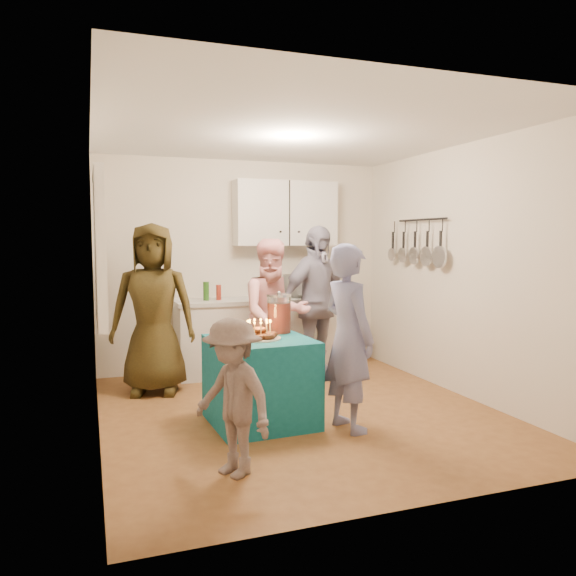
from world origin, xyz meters
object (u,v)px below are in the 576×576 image
object	(u,v)px
punch_jar	(279,315)
man_birthday	(348,337)
woman_back_center	(275,315)
child_near_left	(233,397)
woman_back_right	(316,303)
counter	(267,337)
woman_back_left	(153,309)
microwave	(307,286)
party_table	(261,381)

from	to	relation	value
punch_jar	man_birthday	world-z (taller)	man_birthday
woman_back_center	child_near_left	distance (m)	2.22
punch_jar	woman_back_right	size ratio (longest dim) A/B	0.19
counter	woman_back_left	distance (m)	1.59
child_near_left	punch_jar	bearing A→B (deg)	121.17
microwave	woman_back_center	bearing A→B (deg)	-142.61
counter	party_table	xyz separation A→B (m)	(-0.64, -1.87, -0.05)
party_table	woman_back_right	world-z (taller)	woman_back_right
microwave	child_near_left	size ratio (longest dim) A/B	0.45
woman_back_left	child_near_left	bearing A→B (deg)	-69.51
party_table	woman_back_left	bearing A→B (deg)	120.25
counter	punch_jar	world-z (taller)	punch_jar
counter	microwave	bearing A→B (deg)	0.00
microwave	party_table	distance (m)	2.30
party_table	punch_jar	size ratio (longest dim) A/B	2.50
man_birthday	child_near_left	bearing A→B (deg)	106.74
counter	child_near_left	size ratio (longest dim) A/B	2.01
counter	woman_back_right	world-z (taller)	woman_back_right
microwave	punch_jar	distance (m)	1.87
woman_back_left	woman_back_right	distance (m)	1.84
woman_back_center	child_near_left	size ratio (longest dim) A/B	1.49
woman_back_center	woman_back_right	size ratio (longest dim) A/B	0.91
woman_back_right	woman_back_left	bearing A→B (deg)	155.91
punch_jar	woman_back_right	xyz separation A→B (m)	(0.81, 1.06, -0.04)
counter	party_table	size ratio (longest dim) A/B	2.59
counter	man_birthday	bearing A→B (deg)	-89.45
party_table	microwave	bearing A→B (deg)	57.85
party_table	counter	bearing A→B (deg)	71.01
microwave	child_near_left	distance (m)	3.34
counter	woman_back_right	size ratio (longest dim) A/B	1.23
woman_back_left	child_near_left	size ratio (longest dim) A/B	1.64
punch_jar	man_birthday	bearing A→B (deg)	-57.08
microwave	punch_jar	bearing A→B (deg)	-132.86
microwave	man_birthday	size ratio (longest dim) A/B	0.31
man_birthday	woman_back_right	distance (m)	1.75
microwave	woman_back_right	world-z (taller)	woman_back_right
microwave	party_table	world-z (taller)	microwave
man_birthday	woman_back_left	distance (m)	2.25
man_birthday	party_table	bearing A→B (deg)	49.02
party_table	man_birthday	bearing A→B (deg)	-30.72
woman_back_left	counter	bearing A→B (deg)	34.27
woman_back_left	woman_back_right	bearing A→B (deg)	12.68
woman_back_right	punch_jar	bearing A→B (deg)	-150.52
child_near_left	microwave	bearing A→B (deg)	122.33
child_near_left	counter	bearing A→B (deg)	130.91
punch_jar	child_near_left	distance (m)	1.49
counter	woman_back_center	world-z (taller)	woman_back_center
punch_jar	woman_back_left	distance (m)	1.50
woman_back_left	child_near_left	world-z (taller)	woman_back_left
microwave	party_table	size ratio (longest dim) A/B	0.59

